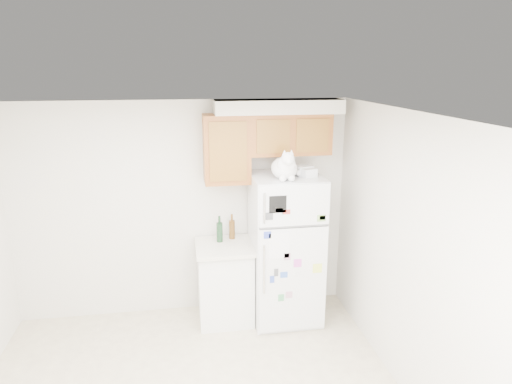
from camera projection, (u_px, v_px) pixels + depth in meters
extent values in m
cube|color=beige|center=(183.00, 210.00, 5.25)|extent=(3.80, 0.04, 2.50)
cube|color=beige|center=(425.00, 273.00, 3.65)|extent=(0.04, 4.00, 2.50)
cube|color=white|center=(178.00, 120.00, 3.02)|extent=(3.80, 4.00, 0.04)
cube|color=#9B4E21|center=(289.00, 134.00, 5.04)|extent=(0.90, 0.33, 0.45)
cube|color=#9B4E21|center=(227.00, 149.00, 4.97)|extent=(0.50, 0.33, 0.75)
cube|color=silver|center=(278.00, 106.00, 4.95)|extent=(1.40, 0.37, 0.15)
cube|color=silver|center=(285.00, 248.00, 5.18)|extent=(0.76, 0.72, 1.70)
cube|color=silver|center=(295.00, 205.00, 4.65)|extent=(0.74, 0.03, 0.44)
cube|color=silver|center=(293.00, 280.00, 4.88)|extent=(0.74, 0.03, 1.19)
cube|color=#59595B|center=(294.00, 226.00, 4.71)|extent=(0.74, 0.03, 0.02)
cylinder|color=silver|center=(264.00, 208.00, 4.57)|extent=(0.02, 0.02, 0.32)
cylinder|color=silver|center=(264.00, 270.00, 4.75)|extent=(0.02, 0.02, 0.55)
cube|color=black|center=(278.00, 204.00, 4.60)|extent=(0.18, 0.00, 0.18)
cube|color=white|center=(279.00, 246.00, 4.72)|extent=(0.22, 0.00, 0.28)
cube|color=#47484C|center=(268.00, 216.00, 4.62)|extent=(0.10, 0.00, 0.08)
cube|color=#48494D|center=(276.00, 273.00, 4.80)|extent=(0.05, 0.00, 0.09)
cube|color=#7AA552|center=(321.00, 218.00, 4.72)|extent=(0.09, 0.00, 0.07)
cube|color=#324AB1|center=(272.00, 279.00, 4.81)|extent=(0.05, 0.00, 0.08)
cube|color=#D153BD|center=(298.00, 263.00, 4.81)|extent=(0.09, 0.00, 0.09)
cube|color=#44965B|center=(281.00, 298.00, 4.89)|extent=(0.07, 0.00, 0.08)
cube|color=silver|center=(324.00, 218.00, 4.72)|extent=(0.10, 0.00, 0.05)
cube|color=blue|center=(284.00, 275.00, 4.82)|extent=(0.08, 0.00, 0.07)
cube|color=#A97993|center=(287.00, 257.00, 4.77)|extent=(0.07, 0.00, 0.08)
cube|color=#DEEE54|center=(317.00, 268.00, 4.87)|extent=(0.10, 0.00, 0.10)
cube|color=silver|center=(299.00, 274.00, 4.85)|extent=(0.06, 0.00, 0.06)
cube|color=#B4809A|center=(289.00, 295.00, 4.89)|extent=(0.07, 0.00, 0.07)
cube|color=#BC382F|center=(286.00, 212.00, 4.64)|extent=(0.08, 0.00, 0.05)
cube|color=#3142AE|center=(267.00, 235.00, 4.67)|extent=(0.08, 0.00, 0.08)
cube|color=silver|center=(279.00, 212.00, 4.62)|extent=(0.08, 0.00, 0.08)
cube|color=white|center=(225.00, 283.00, 5.23)|extent=(0.60, 0.60, 0.88)
cube|color=silver|center=(224.00, 247.00, 5.09)|extent=(0.64, 0.64, 0.04)
ellipsoid|color=white|center=(284.00, 168.00, 4.80)|extent=(0.27, 0.36, 0.23)
ellipsoid|color=white|center=(286.00, 166.00, 4.69)|extent=(0.20, 0.16, 0.22)
sphere|color=white|center=(288.00, 159.00, 4.61)|extent=(0.13, 0.13, 0.13)
cone|color=white|center=(284.00, 152.00, 4.59)|extent=(0.05, 0.05, 0.05)
cone|color=white|center=(291.00, 152.00, 4.60)|extent=(0.05, 0.05, 0.05)
cone|color=#D88C8C|center=(285.00, 153.00, 4.58)|extent=(0.02, 0.02, 0.03)
cone|color=#D88C8C|center=(292.00, 153.00, 4.59)|extent=(0.02, 0.02, 0.03)
sphere|color=white|center=(289.00, 162.00, 4.56)|extent=(0.06, 0.06, 0.06)
sphere|color=white|center=(283.00, 178.00, 4.67)|extent=(0.07, 0.07, 0.07)
sphere|color=white|center=(292.00, 178.00, 4.69)|extent=(0.07, 0.07, 0.07)
cylinder|color=white|center=(292.00, 172.00, 4.95)|extent=(0.17, 0.23, 0.08)
cube|color=white|center=(304.00, 170.00, 4.98)|extent=(0.21, 0.18, 0.10)
cube|color=white|center=(309.00, 173.00, 4.89)|extent=(0.18, 0.15, 0.09)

